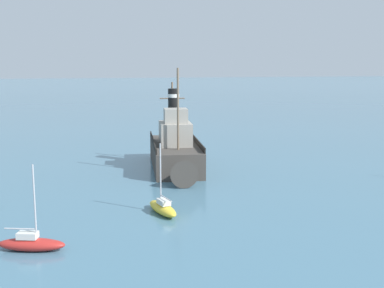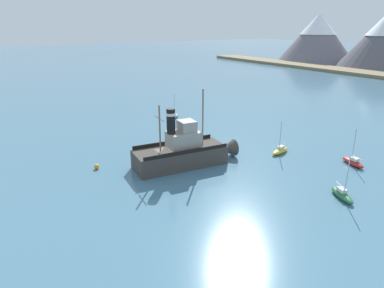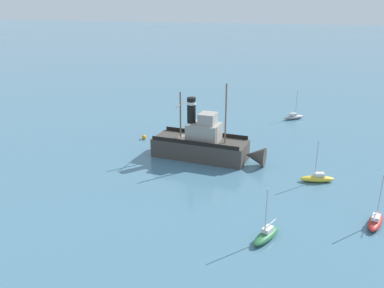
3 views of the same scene
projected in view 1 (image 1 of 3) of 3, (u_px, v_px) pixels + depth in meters
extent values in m
plane|color=#477289|center=(174.00, 164.00, 49.94)|extent=(600.00, 600.00, 0.00)
cube|color=#423D38|center=(175.00, 156.00, 47.98)|extent=(5.66, 12.40, 2.40)
cone|color=#423D38|center=(183.00, 171.00, 40.93)|extent=(2.60, 2.64, 2.35)
cube|color=#9E998E|center=(175.00, 134.00, 47.10)|extent=(3.41, 4.30, 2.20)
cube|color=#9E998E|center=(176.00, 116.00, 46.32)|extent=(2.40, 2.22, 1.40)
cylinder|color=black|center=(174.00, 105.00, 48.32)|extent=(1.10, 1.10, 3.20)
cylinder|color=silver|center=(173.00, 96.00, 48.17)|extent=(1.16, 1.16, 0.35)
cylinder|color=#75604C|center=(178.00, 109.00, 43.93)|extent=(0.20, 0.20, 7.50)
cylinder|color=#75604C|center=(172.00, 111.00, 49.92)|extent=(0.20, 0.20, 6.00)
cylinder|color=#75604C|center=(172.00, 98.00, 49.70)|extent=(2.60, 0.40, 0.12)
cube|color=black|center=(196.00, 141.00, 48.01)|extent=(1.34, 11.35, 0.50)
cube|color=black|center=(153.00, 142.00, 47.46)|extent=(1.34, 11.35, 0.50)
ellipsoid|color=#B22823|center=(32.00, 244.00, 26.73)|extent=(3.96, 2.15, 0.70)
cube|color=silver|center=(28.00, 235.00, 26.66)|extent=(1.24, 0.93, 0.36)
cylinder|color=#B7B7BC|center=(35.00, 202.00, 26.31)|extent=(0.10, 0.10, 4.20)
cylinder|color=#B7B7BC|center=(20.00, 229.00, 26.62)|extent=(1.75, 0.60, 0.08)
ellipsoid|color=gold|center=(163.00, 209.00, 33.35)|extent=(1.98, 3.95, 0.70)
cube|color=silver|center=(164.00, 202.00, 33.09)|extent=(0.89, 1.22, 0.36)
cylinder|color=#B7B7BC|center=(160.00, 173.00, 33.21)|extent=(0.10, 0.10, 4.20)
cylinder|color=#B7B7BC|center=(166.00, 198.00, 32.67)|extent=(0.51, 1.77, 0.08)
sphere|color=orange|center=(198.00, 146.00, 58.46)|extent=(0.65, 0.65, 0.65)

